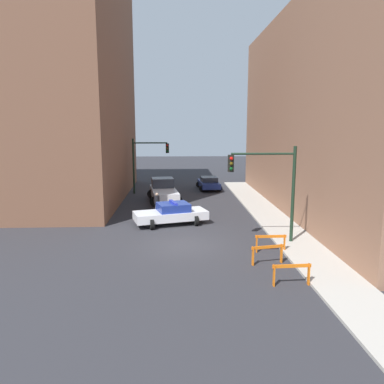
{
  "coord_description": "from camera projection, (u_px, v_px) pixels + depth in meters",
  "views": [
    {
      "loc": [
        -0.39,
        -19.38,
        6.37
      ],
      "look_at": [
        0.7,
        6.09,
        1.85
      ],
      "focal_mm": 35.0,
      "sensor_mm": 36.0,
      "label": 1
    }
  ],
  "objects": [
    {
      "name": "barrier_back",
      "position": [
        271.0,
        240.0,
        19.04
      ],
      "size": [
        1.6,
        0.18,
        0.9
      ],
      "rotation": [
        0.0,
        0.0,
        0.01
      ],
      "color": "orange",
      "rests_on": "ground_plane"
    },
    {
      "name": "pedestrian_crossing",
      "position": [
        157.0,
        204.0,
        26.8
      ],
      "size": [
        0.37,
        0.37,
        1.66
      ],
      "rotation": [
        0.0,
        0.0,
        1.59
      ],
      "color": "#474C66",
      "rests_on": "ground_plane"
    },
    {
      "name": "barrier_front",
      "position": [
        292.0,
        271.0,
        15.03
      ],
      "size": [
        1.6,
        0.23,
        0.9
      ],
      "rotation": [
        0.0,
        0.0,
        0.05
      ],
      "color": "orange",
      "rests_on": "ground_plane"
    },
    {
      "name": "traffic_light_far",
      "position": [
        145.0,
        158.0,
        35.15
      ],
      "size": [
        3.44,
        0.35,
        5.2
      ],
      "color": "black",
      "rests_on": "ground_plane"
    },
    {
      "name": "barrier_mid",
      "position": [
        267.0,
        251.0,
        17.38
      ],
      "size": [
        1.58,
        0.46,
        0.9
      ],
      "rotation": [
        0.0,
        0.0,
        0.21
      ],
      "color": "orange",
      "rests_on": "ground_plane"
    },
    {
      "name": "building_corner_left",
      "position": [
        39.0,
        84.0,
        31.74
      ],
      "size": [
        14.0,
        20.0,
        19.75
      ],
      "color": "brown",
      "rests_on": "ground_plane"
    },
    {
      "name": "traffic_light_near",
      "position": [
        272.0,
        180.0,
        19.94
      ],
      "size": [
        3.64,
        0.35,
        5.2
      ],
      "color": "black",
      "rests_on": "sidewalk_right"
    },
    {
      "name": "sidewalk_right",
      "position": [
        297.0,
        243.0,
        20.44
      ],
      "size": [
        2.4,
        44.0,
        0.12
      ],
      "color": "#B2ADA3",
      "rests_on": "ground_plane"
    },
    {
      "name": "police_car",
      "position": [
        171.0,
        213.0,
        24.44
      ],
      "size": [
        5.03,
        3.14,
        1.52
      ],
      "rotation": [
        0.0,
        0.0,
        1.85
      ],
      "color": "white",
      "rests_on": "ground_plane"
    },
    {
      "name": "ground_plane",
      "position": [
        184.0,
        245.0,
        20.19
      ],
      "size": [
        120.0,
        120.0,
        0.0
      ],
      "primitive_type": "plane",
      "color": "#2D2D33"
    },
    {
      "name": "white_truck",
      "position": [
        164.0,
        191.0,
        31.9
      ],
      "size": [
        3.1,
        5.62,
        1.9
      ],
      "rotation": [
        0.0,
        0.0,
        0.13
      ],
      "color": "silver",
      "rests_on": "ground_plane"
    },
    {
      "name": "parked_car_near",
      "position": [
        209.0,
        183.0,
        37.87
      ],
      "size": [
        2.45,
        4.4,
        1.31
      ],
      "rotation": [
        0.0,
        0.0,
        0.06
      ],
      "color": "navy",
      "rests_on": "ground_plane"
    },
    {
      "name": "building_right",
      "position": [
        364.0,
        112.0,
        27.34
      ],
      "size": [
        12.0,
        28.0,
        14.68
      ],
      "color": "#93664C",
      "rests_on": "ground_plane"
    }
  ]
}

